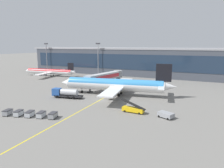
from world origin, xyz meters
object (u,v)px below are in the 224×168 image
at_px(pushback_tug, 166,115).
at_px(baggage_cart_4, 53,115).
at_px(baggage_cart_0, 8,112).
at_px(baggage_cart_2, 30,114).
at_px(fuel_tanker, 65,93).
at_px(belt_loader, 133,109).
at_px(commuter_jet_far, 50,71).
at_px(baggage_cart_1, 19,113).
at_px(main_airliner, 115,85).
at_px(baggage_cart_3, 41,115).

relative_size(pushback_tug, baggage_cart_4, 1.49).
height_order(pushback_tug, baggage_cart_4, baggage_cart_4).
bearing_deg(baggage_cart_0, baggage_cart_2, 14.25).
bearing_deg(baggage_cart_2, fuel_tanker, 100.51).
bearing_deg(baggage_cart_2, belt_loader, 31.99).
xyz_separation_m(baggage_cart_4, commuter_jet_far, (-50.13, 56.32, 2.02)).
height_order(baggage_cart_1, commuter_jet_far, commuter_jet_far).
bearing_deg(main_airliner, baggage_cart_1, -113.27).
bearing_deg(baggage_cart_1, baggage_cart_0, -165.75).
bearing_deg(belt_loader, baggage_cart_2, -148.01).
relative_size(baggage_cart_0, baggage_cart_3, 1.00).
bearing_deg(baggage_cart_0, baggage_cart_1, 14.25).
relative_size(baggage_cart_2, baggage_cart_3, 1.00).
xyz_separation_m(pushback_tug, baggage_cart_4, (-25.86, -12.23, -0.07)).
bearing_deg(baggage_cart_3, baggage_cart_4, 14.25).
bearing_deg(belt_loader, baggage_cart_4, -142.73).
height_order(baggage_cart_0, baggage_cart_4, same).
height_order(baggage_cart_0, baggage_cart_1, same).
relative_size(main_airliner, baggage_cart_1, 14.69).
height_order(main_airliner, baggage_cart_2, main_airliner).
bearing_deg(belt_loader, baggage_cart_3, -145.70).
bearing_deg(pushback_tug, baggage_cart_2, -156.70).
bearing_deg(main_airliner, baggage_cart_2, -108.78).
bearing_deg(belt_loader, baggage_cart_0, -151.37).
xyz_separation_m(baggage_cart_1, baggage_cart_3, (6.20, 1.58, 0.00)).
relative_size(main_airliner, baggage_cart_3, 14.69).
distance_m(baggage_cart_1, baggage_cart_4, 9.60).
relative_size(main_airliner, fuel_tanker, 3.91).
distance_m(baggage_cart_1, commuter_jet_far, 71.51).
height_order(main_airliner, pushback_tug, main_airliner).
bearing_deg(baggage_cart_3, baggage_cart_2, -165.75).
bearing_deg(baggage_cart_0, baggage_cart_3, 14.25).
bearing_deg(baggage_cart_3, baggage_cart_1, -165.75).
distance_m(baggage_cart_2, commuter_jet_far, 72.70).
xyz_separation_m(main_airliner, baggage_cart_2, (-10.43, -30.66, -3.16)).
xyz_separation_m(pushback_tug, baggage_cart_3, (-28.96, -13.02, -0.07)).
xyz_separation_m(pushback_tug, baggage_cart_2, (-32.06, -13.81, -0.07)).
xyz_separation_m(fuel_tanker, commuter_jet_far, (-40.26, 38.15, 1.06)).
relative_size(belt_loader, baggage_cart_4, 2.36).
distance_m(main_airliner, baggage_cart_3, 30.92).
xyz_separation_m(fuel_tanker, baggage_cart_1, (0.56, -20.53, -0.96)).
height_order(baggage_cart_3, baggage_cart_4, same).
relative_size(fuel_tanker, baggage_cart_4, 3.76).
distance_m(fuel_tanker, belt_loader, 27.25).
bearing_deg(pushback_tug, baggage_cart_3, -155.79).
height_order(pushback_tug, baggage_cart_1, baggage_cart_1).
bearing_deg(baggage_cart_1, baggage_cart_2, 14.25).
distance_m(fuel_tanker, baggage_cart_3, 20.15).
distance_m(belt_loader, baggage_cart_2, 27.17).
relative_size(pushback_tug, baggage_cart_0, 1.49).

